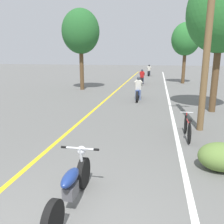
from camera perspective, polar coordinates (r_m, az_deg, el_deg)
name	(u,v)px	position (r m, az deg, el deg)	size (l,w,h in m)	color
lane_stripe_center	(110,96)	(16.23, -0.55, 3.80)	(0.14, 48.00, 0.01)	yellow
lane_stripe_edge	(168,98)	(15.94, 13.42, 3.24)	(0.14, 48.00, 0.01)	white
utility_pole	(209,32)	(9.28, 22.23, 17.43)	(1.10, 0.24, 6.94)	brown
roadside_tree_right_near	(222,13)	(12.78, 24.89, 20.81)	(3.18, 2.86, 6.51)	#513A23
roadside_tree_right_far	(186,39)	(24.46, 17.32, 16.33)	(2.68, 2.41, 5.74)	#513A23
roadside_tree_left	(81,32)	(19.43, -7.56, 18.57)	(2.93, 2.64, 6.20)	#513A23
roadside_bush	(221,157)	(6.52, 24.73, -9.77)	(1.10, 0.88, 0.70)	#5B7A38
motorcycle_foreground	(71,187)	(4.65, -9.77, -17.29)	(0.80, 2.20, 0.99)	black
motorcycle_rider_lead	(138,91)	(14.96, 6.33, 4.96)	(0.50, 2.20, 1.46)	black
motorcycle_rider_mid	(142,78)	(23.21, 7.21, 8.00)	(0.50, 2.14, 1.40)	black
motorcycle_rider_far	(149,72)	(32.23, 8.88, 9.56)	(0.50, 2.10, 1.44)	black
bicycle_parked	(187,128)	(8.51, 17.71, -3.59)	(0.44, 1.75, 0.81)	black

